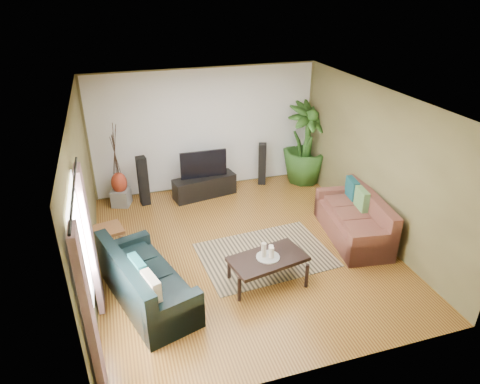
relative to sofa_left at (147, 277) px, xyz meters
name	(u,v)px	position (x,y,z in m)	size (l,w,h in m)	color
floor	(243,249)	(1.75, 0.85, -0.42)	(5.50, 5.50, 0.00)	#9E6C28
ceiling	(244,100)	(1.75, 0.85, 2.28)	(5.50, 5.50, 0.00)	white
wall_back	(206,130)	(1.75, 3.60, 0.93)	(5.00, 5.00, 0.00)	olive
wall_front	(320,283)	(1.75, -1.90, 0.93)	(5.00, 5.00, 0.00)	olive
wall_left	(84,202)	(-0.75, 0.85, 0.92)	(5.50, 5.50, 0.00)	olive
wall_right	(376,163)	(4.25, 0.85, 0.92)	(5.50, 5.50, 0.00)	olive
backwall_panel	(206,130)	(1.75, 3.59, 0.93)	(4.90, 4.90, 0.00)	white
window_pane	(82,259)	(-0.73, -0.75, 0.97)	(1.80, 1.80, 0.00)	white
curtain_near	(90,319)	(-0.68, -1.50, 0.72)	(0.08, 0.35, 2.20)	gray
curtain_far	(90,243)	(-0.68, 0.00, 0.72)	(0.08, 0.35, 2.20)	gray
curtain_rod	(73,190)	(-0.68, -0.75, 1.87)	(0.03, 0.03, 1.90)	black
sofa_left	(147,277)	(0.00, 0.00, 0.00)	(1.93, 0.83, 0.85)	black
sofa_right	(353,217)	(3.80, 0.66, 0.00)	(1.86, 0.84, 0.85)	brown
area_rug	(265,255)	(2.06, 0.57, -0.42)	(2.21, 1.56, 0.01)	tan
coffee_table	(267,270)	(1.83, -0.14, -0.19)	(1.17, 0.64, 0.48)	black
candle_tray	(268,257)	(1.83, -0.14, 0.06)	(0.36, 0.36, 0.02)	#979893
candle_tall	(264,250)	(1.77, -0.11, 0.19)	(0.07, 0.07, 0.23)	beige
candle_mid	(271,253)	(1.87, -0.18, 0.16)	(0.07, 0.07, 0.18)	white
candle_short	(271,250)	(1.90, -0.08, 0.15)	(0.07, 0.07, 0.15)	#F4E3CE
tv_stand	(205,187)	(1.57, 3.10, -0.20)	(1.37, 0.41, 0.46)	black
television	(203,164)	(1.57, 3.12, 0.33)	(1.01, 0.05, 0.60)	black
speaker_left	(143,181)	(0.27, 3.13, 0.11)	(0.19, 0.21, 1.07)	black
speaker_right	(262,164)	(3.00, 3.35, 0.07)	(0.18, 0.20, 0.98)	black
potted_plant	(306,144)	(4.00, 3.21, 0.51)	(1.04, 1.04, 1.86)	#28531B
plant_pot	(303,175)	(4.00, 3.21, -0.29)	(0.34, 0.34, 0.27)	black
pedestal	(121,197)	(-0.22, 3.22, -0.25)	(0.36, 0.36, 0.36)	gray
vase	(119,183)	(-0.22, 3.22, 0.09)	(0.32, 0.32, 0.45)	#9A301C
side_table	(110,240)	(-0.50, 1.45, -0.18)	(0.47, 0.47, 0.50)	#955731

